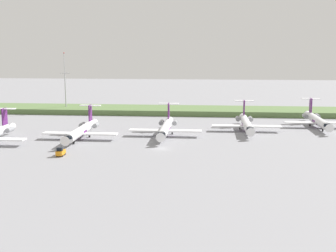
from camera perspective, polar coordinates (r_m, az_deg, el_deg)
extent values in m
plane|color=gray|center=(147.21, 0.40, -0.38)|extent=(500.00, 500.00, 0.00)
cube|color=#597542|center=(183.86, 1.37, 2.07)|extent=(320.00, 20.00, 2.22)
cone|color=white|center=(145.24, -20.26, -0.17)|extent=(2.30, 4.00, 2.29)
cube|color=white|center=(129.54, -20.70, -1.65)|extent=(11.00, 3.20, 0.36)
cube|color=#591E66|center=(141.96, -20.87, 1.19)|extent=(0.36, 3.20, 5.20)
cube|color=white|center=(141.90, -20.88, 2.16)|extent=(6.80, 1.80, 0.24)
cylinder|color=gray|center=(139.98, -20.27, -0.45)|extent=(1.50, 3.40, 1.50)
cylinder|color=white|center=(132.94, -11.47, -0.64)|extent=(2.70, 24.00, 2.70)
cone|color=white|center=(120.32, -13.29, -1.83)|extent=(2.70, 3.00, 2.70)
cone|color=white|center=(146.19, -9.92, 0.37)|extent=(2.30, 4.00, 2.29)
cube|color=black|center=(121.99, -13.02, -1.43)|extent=(2.02, 1.80, 0.90)
cylinder|color=#591E66|center=(132.96, -11.47, -0.71)|extent=(2.76, 3.60, 2.76)
cube|color=white|center=(133.92, -14.01, -0.93)|extent=(11.00, 3.20, 0.36)
cube|color=white|center=(130.54, -9.10, -1.03)|extent=(11.00, 3.20, 0.36)
cube|color=#591E66|center=(142.72, -10.28, 1.73)|extent=(0.36, 3.20, 5.20)
cube|color=white|center=(142.69, -10.28, 2.71)|extent=(6.80, 1.80, 0.24)
cylinder|color=gray|center=(142.21, -11.30, 0.14)|extent=(1.50, 3.40, 1.50)
cylinder|color=gray|center=(141.01, -9.54, 0.11)|extent=(1.50, 3.40, 1.50)
cylinder|color=gray|center=(126.25, -12.41, -1.91)|extent=(0.20, 0.20, 0.65)
cylinder|color=black|center=(126.36, -12.40, -2.16)|extent=(0.30, 0.90, 0.90)
cylinder|color=black|center=(136.11, -11.93, -1.27)|extent=(0.35, 0.90, 0.90)
cylinder|color=black|center=(135.05, -10.38, -1.30)|extent=(0.35, 0.90, 0.90)
cylinder|color=white|center=(135.08, -0.33, -0.27)|extent=(2.70, 24.00, 2.70)
cone|color=white|center=(121.89, -0.93, -1.41)|extent=(2.70, 3.00, 2.70)
cone|color=white|center=(148.82, 0.19, 0.70)|extent=(2.29, 4.00, 2.29)
cube|color=black|center=(123.65, -0.84, -1.02)|extent=(2.03, 1.80, 0.90)
cylinder|color=#591E66|center=(135.11, -0.33, -0.33)|extent=(2.76, 3.60, 2.76)
cube|color=white|center=(134.90, -2.86, -0.56)|extent=(11.00, 3.20, 0.36)
cube|color=white|center=(133.79, 2.15, -0.64)|extent=(11.00, 3.20, 0.36)
cube|color=#591E66|center=(145.27, 0.09, 2.04)|extent=(0.36, 3.20, 5.20)
cube|color=white|center=(145.25, 0.10, 3.00)|extent=(6.80, 1.80, 0.24)
cylinder|color=gray|center=(144.29, -0.87, 0.48)|extent=(1.50, 3.40, 1.50)
cylinder|color=gray|center=(143.89, 0.92, 0.45)|extent=(1.50, 3.40, 1.50)
cylinder|color=gray|center=(128.09, -0.64, -1.50)|extent=(0.20, 0.20, 0.65)
cylinder|color=black|center=(128.20, -0.64, -1.74)|extent=(0.30, 0.90, 0.90)
cylinder|color=black|center=(137.99, -1.02, -0.89)|extent=(0.35, 0.90, 0.90)
cylinder|color=black|center=(137.64, 0.56, -0.92)|extent=(0.35, 0.90, 0.90)
cylinder|color=white|center=(145.35, 10.36, 0.30)|extent=(2.70, 24.00, 2.70)
cone|color=white|center=(132.13, 10.87, -0.69)|extent=(2.70, 3.00, 2.70)
cone|color=white|center=(159.12, 9.91, 1.16)|extent=(2.30, 4.00, 2.29)
cube|color=black|center=(133.90, 10.80, -0.34)|extent=(2.02, 1.80, 0.90)
cylinder|color=#591E66|center=(145.38, 10.35, 0.25)|extent=(2.76, 3.60, 2.76)
cube|color=white|center=(144.05, 8.04, 0.04)|extent=(11.00, 3.20, 0.36)
cube|color=white|center=(145.14, 12.70, -0.04)|extent=(11.00, 3.20, 0.36)
cube|color=#591E66|center=(155.60, 10.04, 2.42)|extent=(0.36, 3.20, 5.20)
cube|color=white|center=(155.60, 10.06, 3.31)|extent=(6.80, 1.80, 0.24)
cylinder|color=gray|center=(154.18, 9.22, 0.97)|extent=(1.50, 3.40, 1.50)
cylinder|color=gray|center=(154.57, 10.89, 0.94)|extent=(1.50, 3.40, 1.50)
cylinder|color=gray|center=(138.32, 10.61, -0.81)|extent=(0.20, 0.20, 0.65)
cylinder|color=black|center=(138.42, 10.60, -1.03)|extent=(0.30, 0.90, 0.90)
cylinder|color=black|center=(147.89, 9.52, -0.29)|extent=(0.35, 0.90, 0.90)
cylinder|color=black|center=(148.24, 10.98, -0.31)|extent=(0.35, 0.90, 0.90)
cylinder|color=white|center=(158.26, 19.22, 0.69)|extent=(2.70, 24.00, 2.70)
cone|color=white|center=(145.38, 20.49, -0.17)|extent=(2.70, 3.00, 2.70)
cone|color=white|center=(171.71, 18.11, 1.46)|extent=(2.30, 4.00, 2.29)
cube|color=black|center=(147.11, 20.31, 0.14)|extent=(2.03, 1.80, 0.90)
cylinder|color=#591E66|center=(158.28, 19.22, 0.64)|extent=(2.76, 3.60, 2.76)
cube|color=white|center=(156.05, 17.19, 0.46)|extent=(11.00, 3.20, 0.36)
cube|color=white|center=(158.95, 21.36, 0.38)|extent=(11.00, 3.20, 0.36)
cube|color=#591E66|center=(168.30, 18.40, 2.63)|extent=(0.36, 3.20, 5.20)
cube|color=white|center=(168.31, 18.43, 3.45)|extent=(6.80, 1.80, 0.24)
cylinder|color=gray|center=(166.55, 17.72, 1.29)|extent=(1.50, 3.40, 1.50)
cylinder|color=gray|center=(167.59, 19.22, 1.26)|extent=(1.50, 3.40, 1.50)
cylinder|color=gray|center=(151.39, 19.86, -0.31)|extent=(0.20, 0.20, 0.65)
cylinder|color=black|center=(151.48, 19.85, -0.51)|extent=(0.30, 0.90, 0.90)
cylinder|color=black|center=(160.43, 18.32, 0.14)|extent=(0.35, 0.90, 0.90)
cylinder|color=black|center=(161.34, 19.63, 0.12)|extent=(0.35, 0.90, 0.90)
cylinder|color=#B2B2B7|center=(192.27, -13.44, 4.27)|extent=(0.50, 0.50, 16.34)
cylinder|color=#B2B2B7|center=(191.46, -13.60, 8.01)|extent=(0.28, 0.28, 8.80)
cube|color=#B2B2B7|center=(191.63, -13.55, 6.82)|extent=(4.40, 0.20, 0.20)
sphere|color=red|center=(191.37, -13.65, 9.40)|extent=(0.50, 0.50, 0.50)
cube|color=orange|center=(113.27, -14.05, -3.43)|extent=(1.70, 3.20, 1.10)
cube|color=black|center=(112.53, -14.16, -3.00)|extent=(1.36, 1.10, 0.90)
cylinder|color=black|center=(112.76, -14.56, -3.80)|extent=(0.22, 0.60, 0.60)
cylinder|color=black|center=(112.27, -13.84, -3.83)|extent=(0.22, 0.60, 0.60)
cylinder|color=black|center=(114.52, -14.24, -3.57)|extent=(0.22, 0.60, 0.60)
cylinder|color=black|center=(114.03, -13.52, -3.60)|extent=(0.22, 0.60, 0.60)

